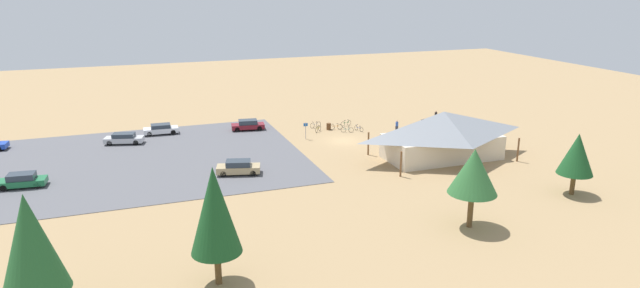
{
  "coord_description": "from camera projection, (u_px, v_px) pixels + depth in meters",
  "views": [
    {
      "loc": [
        25.71,
        61.78,
        19.22
      ],
      "look_at": [
        4.75,
        4.13,
        1.2
      ],
      "focal_mm": 30.82,
      "sensor_mm": 36.0,
      "label": 1
    }
  ],
  "objects": [
    {
      "name": "bicycle_white_yard_left",
      "position": [
        419.0,
        127.0,
        74.7
      ],
      "size": [
        0.62,
        1.65,
        0.76
      ],
      "color": "black",
      "rests_on": "ground"
    },
    {
      "name": "visitor_by_pavilion",
      "position": [
        441.0,
        128.0,
        72.11
      ],
      "size": [
        0.36,
        0.36,
        1.84
      ],
      "color": "#2D3347",
      "rests_on": "ground"
    },
    {
      "name": "visitor_crossing_yard",
      "position": [
        397.0,
        126.0,
        73.04
      ],
      "size": [
        0.4,
        0.4,
        1.74
      ],
      "color": "#2D3347",
      "rests_on": "ground"
    },
    {
      "name": "trash_bin",
      "position": [
        329.0,
        126.0,
        74.74
      ],
      "size": [
        0.6,
        0.6,
        0.9
      ],
      "primitive_type": "cylinder",
      "color": "brown",
      "rests_on": "ground"
    },
    {
      "name": "car_tan_inner_stall",
      "position": [
        238.0,
        167.0,
        57.15
      ],
      "size": [
        4.8,
        2.95,
        1.48
      ],
      "color": "tan",
      "rests_on": "parking_lot_asphalt"
    },
    {
      "name": "lot_sign",
      "position": [
        306.0,
        128.0,
        69.98
      ],
      "size": [
        0.56,
        0.08,
        2.2
      ],
      "color": "#99999E",
      "rests_on": "ground"
    },
    {
      "name": "bicycle_yellow_front_row",
      "position": [
        318.0,
        129.0,
        73.71
      ],
      "size": [
        1.24,
        1.34,
        0.85
      ],
      "color": "black",
      "rests_on": "ground"
    },
    {
      "name": "pine_mideast",
      "position": [
        215.0,
        211.0,
        35.1
      ],
      "size": [
        3.35,
        3.35,
        8.21
      ],
      "color": "brown",
      "rests_on": "ground"
    },
    {
      "name": "car_green_end_stall",
      "position": [
        22.0,
        180.0,
        53.49
      ],
      "size": [
        4.52,
        2.23,
        1.4
      ],
      "color": "#1E6B3D",
      "rests_on": "parking_lot_asphalt"
    },
    {
      "name": "visitor_near_lot",
      "position": [
        436.0,
        116.0,
        78.37
      ],
      "size": [
        0.4,
        0.39,
        1.76
      ],
      "color": "#2D3347",
      "rests_on": "ground"
    },
    {
      "name": "bicycle_silver_yard_center",
      "position": [
        315.0,
        125.0,
        75.87
      ],
      "size": [
        1.75,
        0.67,
        0.87
      ],
      "color": "black",
      "rests_on": "ground"
    },
    {
      "name": "pine_far_west",
      "position": [
        30.0,
        243.0,
        31.0
      ],
      "size": [
        3.78,
        3.78,
        8.1
      ],
      "color": "brown",
      "rests_on": "ground"
    },
    {
      "name": "car_maroon_far_end",
      "position": [
        248.0,
        125.0,
        74.43
      ],
      "size": [
        4.6,
        2.34,
        1.39
      ],
      "color": "maroon",
      "rests_on": "parking_lot_asphalt"
    },
    {
      "name": "bicycle_teal_back_row",
      "position": [
        347.0,
        130.0,
        73.43
      ],
      "size": [
        1.57,
        0.74,
        0.84
      ],
      "color": "black",
      "rests_on": "ground"
    },
    {
      "name": "bicycle_purple_yard_front",
      "position": [
        463.0,
        127.0,
        74.57
      ],
      "size": [
        0.71,
        1.63,
        0.88
      ],
      "color": "black",
      "rests_on": "ground"
    },
    {
      "name": "ground",
      "position": [
        344.0,
        141.0,
        69.56
      ],
      "size": [
        160.0,
        160.0,
        0.0
      ],
      "primitive_type": "plane",
      "color": "#9E7F56",
      "rests_on": "ground"
    },
    {
      "name": "bicycle_red_edge_north",
      "position": [
        426.0,
        122.0,
        77.24
      ],
      "size": [
        1.06,
        1.41,
        0.88
      ],
      "color": "black",
      "rests_on": "ground"
    },
    {
      "name": "car_silver_aisle_side",
      "position": [
        124.0,
        138.0,
        67.97
      ],
      "size": [
        4.92,
        2.84,
        1.34
      ],
      "color": "#BCBCC1",
      "rests_on": "parking_lot_asphalt"
    },
    {
      "name": "bicycle_blue_mid_cluster",
      "position": [
        359.0,
        129.0,
        74.07
      ],
      "size": [
        0.67,
        1.62,
        0.83
      ],
      "color": "black",
      "rests_on": "ground"
    },
    {
      "name": "bicycle_green_trailside",
      "position": [
        346.0,
        123.0,
        76.82
      ],
      "size": [
        1.72,
        0.54,
        0.81
      ],
      "color": "black",
      "rests_on": "ground"
    },
    {
      "name": "bicycle_orange_by_bin",
      "position": [
        336.0,
        127.0,
        74.88
      ],
      "size": [
        1.78,
        0.48,
        0.81
      ],
      "color": "black",
      "rests_on": "ground"
    },
    {
      "name": "pine_east",
      "position": [
        577.0,
        154.0,
        50.87
      ],
      "size": [
        3.27,
        3.27,
        5.96
      ],
      "color": "brown",
      "rests_on": "ground"
    },
    {
      "name": "parking_lot_asphalt",
      "position": [
        115.0,
        163.0,
        60.92
      ],
      "size": [
        41.49,
        28.04,
        0.05
      ],
      "primitive_type": "cube",
      "color": "#56565B",
      "rests_on": "ground"
    },
    {
      "name": "bicycle_black_near_sign",
      "position": [
        444.0,
        123.0,
        76.72
      ],
      "size": [
        1.47,
        0.88,
        0.82
      ],
      "color": "black",
      "rests_on": "ground"
    },
    {
      "name": "pine_west",
      "position": [
        474.0,
        172.0,
        43.73
      ],
      "size": [
        3.98,
        3.98,
        6.67
      ],
      "color": "brown",
      "rests_on": "ground"
    },
    {
      "name": "car_white_front_row",
      "position": [
        161.0,
        129.0,
        72.33
      ],
      "size": [
        4.45,
        1.92,
        1.34
      ],
      "color": "white",
      "rests_on": "parking_lot_asphalt"
    },
    {
      "name": "bike_pavilion",
      "position": [
        443.0,
        132.0,
        61.89
      ],
      "size": [
        15.01,
        8.28,
        5.44
      ],
      "color": "beige",
      "rests_on": "ground"
    }
  ]
}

